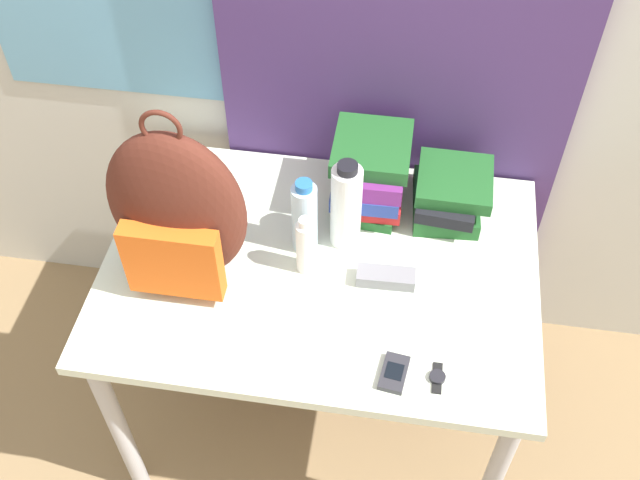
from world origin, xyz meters
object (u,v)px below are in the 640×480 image
(book_stack_left, at_px, (372,172))
(water_bottle, at_px, (305,217))
(sunglasses_case, at_px, (386,277))
(wristwatch, at_px, (437,377))
(cell_phone, at_px, (394,373))
(sports_bottle, at_px, (346,205))
(book_stack_center, at_px, (449,193))
(sunscreen_bottle, at_px, (305,246))
(backpack, at_px, (177,213))

(book_stack_left, xyz_separation_m, water_bottle, (-0.15, -0.19, 0.00))
(water_bottle, height_order, sunglasses_case, water_bottle)
(water_bottle, bearing_deg, wristwatch, -43.91)
(cell_phone, distance_m, sunglasses_case, 0.28)
(sports_bottle, bearing_deg, wristwatch, -55.86)
(book_stack_center, relative_size, sports_bottle, 0.93)
(wristwatch, bearing_deg, sunscreen_bottle, 141.72)
(backpack, bearing_deg, sunscreen_bottle, 11.81)
(sports_bottle, bearing_deg, water_bottle, -159.26)
(backpack, bearing_deg, book_stack_left, 37.28)
(sunscreen_bottle, relative_size, wristwatch, 2.24)
(sports_bottle, bearing_deg, backpack, -155.34)
(book_stack_center, xyz_separation_m, sports_bottle, (-0.27, -0.15, 0.07))
(sunglasses_case, bearing_deg, sunscreen_bottle, 175.91)
(book_stack_left, distance_m, sunscreen_bottle, 0.30)
(book_stack_left, distance_m, water_bottle, 0.25)
(wristwatch, bearing_deg, book_stack_left, 111.51)
(water_bottle, bearing_deg, book_stack_left, 51.64)
(book_stack_left, height_order, sunscreen_bottle, book_stack_left)
(book_stack_left, relative_size, sunscreen_bottle, 1.48)
(backpack, distance_m, book_stack_left, 0.56)
(book_stack_center, relative_size, wristwatch, 3.06)
(cell_phone, bearing_deg, wristwatch, 3.15)
(sunscreen_bottle, distance_m, cell_phone, 0.39)
(sunscreen_bottle, distance_m, wristwatch, 0.46)
(sports_bottle, bearing_deg, sunglasses_case, -46.69)
(sunscreen_bottle, bearing_deg, cell_phone, -48.27)
(book_stack_left, height_order, water_bottle, water_bottle)
(book_stack_center, bearing_deg, book_stack_left, 179.52)
(book_stack_left, bearing_deg, book_stack_center, -0.48)
(book_stack_center, height_order, sunscreen_bottle, sunscreen_bottle)
(cell_phone, height_order, wristwatch, cell_phone)
(book_stack_center, distance_m, wristwatch, 0.55)
(book_stack_center, relative_size, sunscreen_bottle, 1.37)
(book_stack_left, bearing_deg, sunglasses_case, -76.01)
(water_bottle, bearing_deg, cell_phone, -53.30)
(book_stack_center, bearing_deg, sunscreen_bottle, -142.91)
(book_stack_left, relative_size, sunglasses_case, 1.80)
(book_stack_left, distance_m, book_stack_center, 0.22)
(water_bottle, height_order, sports_bottle, sports_bottle)
(sports_bottle, xyz_separation_m, sunscreen_bottle, (-0.09, -0.11, -0.04))
(backpack, relative_size, book_stack_center, 2.09)
(sunglasses_case, bearing_deg, sports_bottle, 133.31)
(water_bottle, xyz_separation_m, wristwatch, (0.37, -0.36, -0.11))
(backpack, distance_m, water_bottle, 0.33)
(backpack, xyz_separation_m, sports_bottle, (0.39, 0.18, -0.09))
(sunscreen_bottle, bearing_deg, wristwatch, -38.28)
(cell_phone, xyz_separation_m, sunglasses_case, (-0.05, 0.27, 0.01))
(backpack, relative_size, water_bottle, 2.26)
(sports_bottle, bearing_deg, book_stack_center, 29.91)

